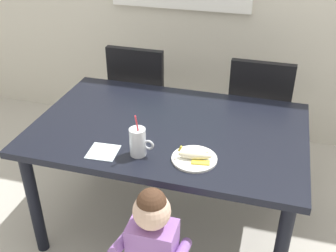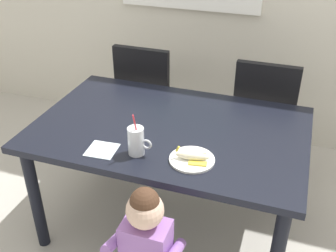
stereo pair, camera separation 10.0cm
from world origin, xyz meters
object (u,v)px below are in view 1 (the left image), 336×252
object	(u,v)px
peeled_banana	(196,155)
snack_plate	(194,159)
paper_napkin	(103,152)
dining_chair_left	(142,95)
dining_table	(169,139)
milk_cup	(138,143)
dining_chair_right	(258,111)
toddler_standing	(153,244)

from	to	relation	value
peeled_banana	snack_plate	bearing A→B (deg)	137.81
peeled_banana	paper_napkin	bearing A→B (deg)	-173.00
peeled_banana	paper_napkin	xyz separation A→B (m)	(-0.47, -0.06, -0.03)
dining_chair_left	paper_napkin	bearing A→B (deg)	99.20
dining_table	dining_chair_left	xyz separation A→B (m)	(-0.43, 0.74, -0.12)
milk_cup	peeled_banana	xyz separation A→B (m)	(0.29, 0.03, -0.04)
dining_chair_right	paper_napkin	bearing A→B (deg)	56.32
dining_table	dining_chair_right	size ratio (longest dim) A/B	1.61
dining_chair_right	milk_cup	distance (m)	1.21
snack_plate	peeled_banana	size ratio (longest dim) A/B	1.32
dining_chair_right	snack_plate	size ratio (longest dim) A/B	4.17
toddler_standing	dining_chair_left	bearing A→B (deg)	111.14
dining_table	peeled_banana	distance (m)	0.38
dining_chair_left	toddler_standing	world-z (taller)	dining_chair_left
milk_cup	paper_napkin	bearing A→B (deg)	-169.81
dining_table	milk_cup	world-z (taller)	milk_cup
snack_plate	peeled_banana	bearing A→B (deg)	-42.19
dining_chair_right	milk_cup	world-z (taller)	milk_cup
dining_chair_right	toddler_standing	size ratio (longest dim) A/B	1.15
toddler_standing	snack_plate	world-z (taller)	toddler_standing
dining_chair_left	paper_napkin	xyz separation A→B (m)	(0.18, -1.08, 0.22)
dining_chair_right	peeled_banana	bearing A→B (deg)	76.53
dining_table	milk_cup	xyz separation A→B (m)	(-0.07, -0.32, 0.16)
dining_chair_right	paper_napkin	distance (m)	1.32
toddler_standing	peeled_banana	bearing A→B (deg)	73.96
peeled_banana	paper_napkin	world-z (taller)	peeled_banana
milk_cup	dining_chair_left	bearing A→B (deg)	108.81
peeled_banana	paper_napkin	distance (m)	0.48
toddler_standing	milk_cup	bearing A→B (deg)	117.68
dining_chair_left	milk_cup	world-z (taller)	milk_cup
dining_table	dining_chair_left	world-z (taller)	dining_chair_left
snack_plate	peeled_banana	distance (m)	0.03
milk_cup	peeled_banana	world-z (taller)	milk_cup
dining_chair_left	milk_cup	bearing A→B (deg)	108.81
dining_chair_left	dining_chair_right	world-z (taller)	same
snack_plate	milk_cup	bearing A→B (deg)	-173.67
dining_chair_right	snack_plate	bearing A→B (deg)	76.09
toddler_standing	snack_plate	size ratio (longest dim) A/B	3.64
snack_plate	paper_napkin	bearing A→B (deg)	-172.16
milk_cup	paper_napkin	xyz separation A→B (m)	(-0.18, -0.03, -0.06)
dining_chair_left	peeled_banana	bearing A→B (deg)	122.37
peeled_banana	dining_table	bearing A→B (deg)	127.00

